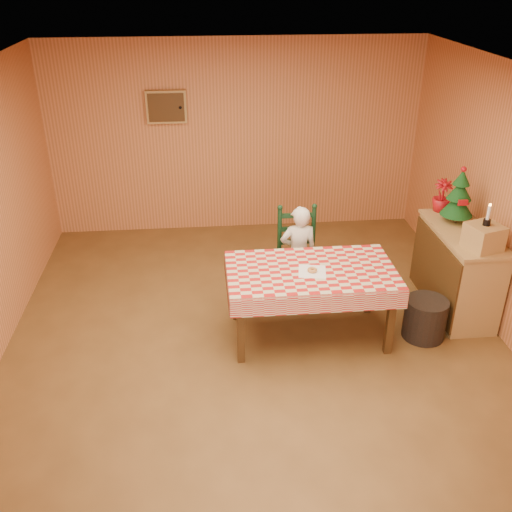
{
  "coord_description": "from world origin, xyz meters",
  "views": [
    {
      "loc": [
        -0.46,
        -4.56,
        3.45
      ],
      "look_at": [
        0.0,
        0.2,
        0.95
      ],
      "focal_mm": 40.0,
      "sensor_mm": 36.0,
      "label": 1
    }
  ],
  "objects_px": {
    "dining_table": "(311,277)",
    "christmas_tree": "(459,197)",
    "crate": "(484,237)",
    "seated_child": "(298,254)",
    "storage_bin": "(425,319)",
    "ladder_chair": "(297,256)",
    "shelf_unit": "(456,270)"
  },
  "relations": [
    {
      "from": "shelf_unit",
      "to": "storage_bin",
      "type": "xyz_separation_m",
      "value": [
        -0.5,
        -0.51,
        -0.25
      ]
    },
    {
      "from": "dining_table",
      "to": "ladder_chair",
      "type": "xyz_separation_m",
      "value": [
        0.0,
        0.79,
        -0.18
      ]
    },
    {
      "from": "crate",
      "to": "storage_bin",
      "type": "height_order",
      "value": "crate"
    },
    {
      "from": "dining_table",
      "to": "crate",
      "type": "height_order",
      "value": "crate"
    },
    {
      "from": "ladder_chair",
      "to": "crate",
      "type": "relative_size",
      "value": 3.6
    },
    {
      "from": "crate",
      "to": "storage_bin",
      "type": "bearing_deg",
      "value": -167.7
    },
    {
      "from": "ladder_chair",
      "to": "seated_child",
      "type": "distance_m",
      "value": 0.08
    },
    {
      "from": "seated_child",
      "to": "christmas_tree",
      "type": "xyz_separation_m",
      "value": [
        1.68,
        -0.11,
        0.65
      ]
    },
    {
      "from": "ladder_chair",
      "to": "seated_child",
      "type": "height_order",
      "value": "seated_child"
    },
    {
      "from": "christmas_tree",
      "to": "dining_table",
      "type": "bearing_deg",
      "value": -159.7
    },
    {
      "from": "christmas_tree",
      "to": "seated_child",
      "type": "bearing_deg",
      "value": 176.28
    },
    {
      "from": "dining_table",
      "to": "storage_bin",
      "type": "distance_m",
      "value": 1.27
    },
    {
      "from": "ladder_chair",
      "to": "crate",
      "type": "xyz_separation_m",
      "value": [
        1.68,
        -0.82,
        0.55
      ]
    },
    {
      "from": "storage_bin",
      "to": "ladder_chair",
      "type": "bearing_deg",
      "value": 141.55
    },
    {
      "from": "dining_table",
      "to": "seated_child",
      "type": "distance_m",
      "value": 0.74
    },
    {
      "from": "ladder_chair",
      "to": "storage_bin",
      "type": "distance_m",
      "value": 1.52
    },
    {
      "from": "ladder_chair",
      "to": "shelf_unit",
      "type": "xyz_separation_m",
      "value": [
        1.67,
        -0.42,
        -0.04
      ]
    },
    {
      "from": "crate",
      "to": "ladder_chair",
      "type": "bearing_deg",
      "value": 154.08
    },
    {
      "from": "ladder_chair",
      "to": "crate",
      "type": "bearing_deg",
      "value": -25.92
    },
    {
      "from": "dining_table",
      "to": "christmas_tree",
      "type": "bearing_deg",
      "value": 20.3
    },
    {
      "from": "dining_table",
      "to": "crate",
      "type": "bearing_deg",
      "value": -0.99
    },
    {
      "from": "ladder_chair",
      "to": "shelf_unit",
      "type": "height_order",
      "value": "ladder_chair"
    },
    {
      "from": "dining_table",
      "to": "shelf_unit",
      "type": "xyz_separation_m",
      "value": [
        1.67,
        0.37,
        -0.22
      ]
    },
    {
      "from": "seated_child",
      "to": "crate",
      "type": "relative_size",
      "value": 3.75
    },
    {
      "from": "ladder_chair",
      "to": "storage_bin",
      "type": "relative_size",
      "value": 2.54
    },
    {
      "from": "shelf_unit",
      "to": "dining_table",
      "type": "bearing_deg",
      "value": -167.47
    },
    {
      "from": "shelf_unit",
      "to": "christmas_tree",
      "type": "xyz_separation_m",
      "value": [
        0.01,
        0.25,
        0.74
      ]
    },
    {
      "from": "seated_child",
      "to": "storage_bin",
      "type": "xyz_separation_m",
      "value": [
        1.17,
        -0.87,
        -0.35
      ]
    },
    {
      "from": "dining_table",
      "to": "shelf_unit",
      "type": "bearing_deg",
      "value": 12.53
    },
    {
      "from": "shelf_unit",
      "to": "crate",
      "type": "relative_size",
      "value": 4.13
    },
    {
      "from": "dining_table",
      "to": "ladder_chair",
      "type": "height_order",
      "value": "ladder_chair"
    },
    {
      "from": "christmas_tree",
      "to": "crate",
      "type": "bearing_deg",
      "value": -90.0
    }
  ]
}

